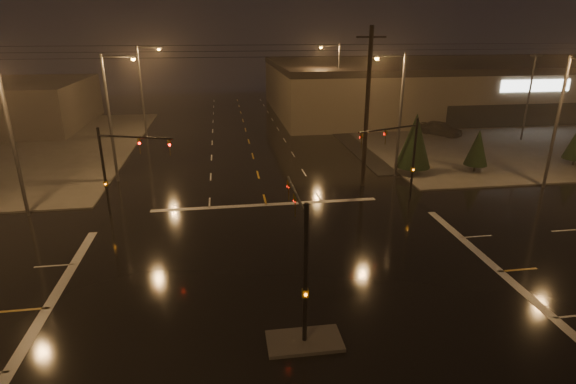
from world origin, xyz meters
The scene contains 19 objects.
ground centered at (0.00, 0.00, 0.00)m, with size 140.00×140.00×0.00m, color black.
sidewalk_ne centered at (30.00, 30.00, 0.06)m, with size 36.00×36.00×0.12m, color #423F3B.
median_island centered at (0.00, -4.00, 0.07)m, with size 3.00×1.60×0.15m, color #423F3B.
stop_bar_far centered at (0.00, 11.00, 0.01)m, with size 16.00×0.50×0.01m, color beige.
parking_lot centered at (35.00, 28.00, 0.04)m, with size 50.00×24.00×0.08m, color black.
retail_building centered at (35.00, 45.99, 3.84)m, with size 60.20×28.30×7.20m.
signal_mast_median centered at (0.00, -3.07, 3.75)m, with size 0.25×4.59×6.00m.
signal_mast_ne centered at (9.50, 10.14, 3.79)m, with size 4.84×1.86×6.00m.
signal_mast_nw centered at (-9.50, 10.14, 3.79)m, with size 4.84×1.86×6.00m.
streetlight_1 centered at (-11.18, 18.00, 5.80)m, with size 2.77×0.32×10.00m.
streetlight_2 centered at (-11.18, 34.00, 5.80)m, with size 2.77×0.32×10.00m.
streetlight_3 centered at (11.18, 16.00, 5.80)m, with size 2.77×0.32×10.00m.
streetlight_4 centered at (11.18, 36.00, 5.80)m, with size 2.77×0.32×10.00m.
streetlight_5 centered at (-16.00, 11.18, 5.80)m, with size 0.32×2.77×10.00m.
streetlight_6 centered at (22.00, 11.18, 5.80)m, with size 0.32×2.77×10.00m.
utility_pole_1 centered at (8.00, 14.00, 6.13)m, with size 2.20×0.32×12.00m.
conifer_0 centered at (13.07, 16.22, 2.96)m, with size 2.90×2.90×5.23m.
conifer_1 centered at (18.63, 15.89, 2.23)m, with size 1.96×1.96×3.77m.
car_parked centered at (22.14, 29.60, 0.85)m, with size 2.00×4.97×1.69m, color black.
Camera 1 is at (-2.82, -18.50, 11.86)m, focal length 28.00 mm.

